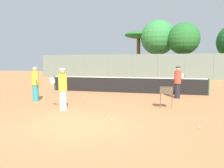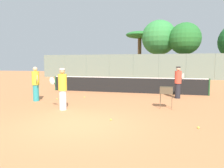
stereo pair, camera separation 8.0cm
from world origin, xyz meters
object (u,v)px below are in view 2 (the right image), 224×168
at_px(player_red_cap, 62,88).
at_px(ball_cart, 166,92).
at_px(player_yellow_shirt, 36,84).
at_px(parked_car, 205,73).
at_px(tennis_net, 125,85).
at_px(player_white_outfit, 178,82).

bearing_deg(player_red_cap, ball_cart, -153.86).
xyz_separation_m(player_yellow_shirt, parked_car, (11.76, 22.53, -0.29)).
height_order(tennis_net, player_red_cap, player_red_cap).
bearing_deg(player_white_outfit, ball_cart, -159.82).
bearing_deg(player_white_outfit, parked_car, 19.05).
bearing_deg(parked_car, player_white_outfit, -102.54).
bearing_deg(tennis_net, player_red_cap, -104.73).
bearing_deg(player_red_cap, player_yellow_shirt, -25.79).
height_order(tennis_net, player_white_outfit, player_white_outfit).
xyz_separation_m(player_white_outfit, player_red_cap, (-4.98, -4.49, -0.01)).
xyz_separation_m(player_red_cap, player_yellow_shirt, (-2.41, 1.61, 0.01)).
height_order(ball_cart, parked_car, parked_car).
relative_size(tennis_net, ball_cart, 10.95).
xyz_separation_m(tennis_net, ball_cart, (2.77, -4.61, 0.19)).
relative_size(player_red_cap, player_yellow_shirt, 0.98).
height_order(player_red_cap, parked_car, player_red_cap).
distance_m(tennis_net, player_white_outfit, 3.75).
distance_m(player_yellow_shirt, parked_car, 25.41).
relative_size(player_yellow_shirt, ball_cart, 1.88).
relative_size(player_red_cap, ball_cart, 1.85).
xyz_separation_m(player_red_cap, ball_cart, (4.36, 1.44, -0.20)).
height_order(player_white_outfit, player_yellow_shirt, player_yellow_shirt).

